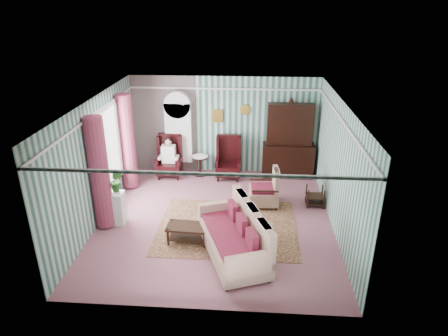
# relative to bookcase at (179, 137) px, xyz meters

# --- Properties ---
(floor) EXTENTS (6.00, 6.00, 0.00)m
(floor) POSITION_rel_bookcase_xyz_m (1.35, -2.84, -1.12)
(floor) COLOR #91545C
(floor) RESTS_ON ground
(room_shell) EXTENTS (5.53, 6.02, 2.91)m
(room_shell) POSITION_rel_bookcase_xyz_m (0.73, -2.66, 0.89)
(room_shell) COLOR #356258
(room_shell) RESTS_ON ground
(bookcase) EXTENTS (0.80, 0.28, 2.24)m
(bookcase) POSITION_rel_bookcase_xyz_m (0.00, 0.00, 0.00)
(bookcase) COLOR silver
(bookcase) RESTS_ON floor
(dresser_hutch) EXTENTS (1.50, 0.56, 2.36)m
(dresser_hutch) POSITION_rel_bookcase_xyz_m (3.25, -0.12, 0.06)
(dresser_hutch) COLOR black
(dresser_hutch) RESTS_ON floor
(wingback_left) EXTENTS (0.76, 0.80, 1.25)m
(wingback_left) POSITION_rel_bookcase_xyz_m (-0.25, -0.39, -0.50)
(wingback_left) COLOR black
(wingback_left) RESTS_ON floor
(wingback_right) EXTENTS (0.76, 0.80, 1.25)m
(wingback_right) POSITION_rel_bookcase_xyz_m (1.50, -0.39, -0.50)
(wingback_right) COLOR black
(wingback_right) RESTS_ON floor
(seated_woman) EXTENTS (0.44, 0.40, 1.18)m
(seated_woman) POSITION_rel_bookcase_xyz_m (-0.25, -0.39, -0.53)
(seated_woman) COLOR beige
(seated_woman) RESTS_ON floor
(round_side_table) EXTENTS (0.50, 0.50, 0.60)m
(round_side_table) POSITION_rel_bookcase_xyz_m (0.65, -0.24, -0.82)
(round_side_table) COLOR black
(round_side_table) RESTS_ON floor
(nest_table) EXTENTS (0.45, 0.38, 0.54)m
(nest_table) POSITION_rel_bookcase_xyz_m (3.82, -1.94, -0.85)
(nest_table) COLOR black
(nest_table) RESTS_ON floor
(plant_stand) EXTENTS (0.55, 0.35, 0.80)m
(plant_stand) POSITION_rel_bookcase_xyz_m (-1.05, -3.14, -0.72)
(plant_stand) COLOR silver
(plant_stand) RESTS_ON floor
(rug) EXTENTS (3.20, 2.60, 0.01)m
(rug) POSITION_rel_bookcase_xyz_m (1.65, -3.14, -1.11)
(rug) COLOR #49181E
(rug) RESTS_ON floor
(sofa) EXTENTS (1.63, 2.40, 1.07)m
(sofa) POSITION_rel_bookcase_xyz_m (1.82, -4.27, -0.59)
(sofa) COLOR beige
(sofa) RESTS_ON floor
(floral_armchair) EXTENTS (0.81, 0.84, 1.01)m
(floral_armchair) POSITION_rel_bookcase_xyz_m (2.51, -1.98, -0.62)
(floral_armchair) COLOR #C0B094
(floral_armchair) RESTS_ON floor
(coffee_table) EXTENTS (0.94, 0.54, 0.40)m
(coffee_table) POSITION_rel_bookcase_xyz_m (0.83, -3.80, -0.92)
(coffee_table) COLOR black
(coffee_table) RESTS_ON floor
(potted_plant_a) EXTENTS (0.44, 0.42, 0.39)m
(potted_plant_a) POSITION_rel_bookcase_xyz_m (-1.09, -3.28, -0.13)
(potted_plant_a) COLOR #26541A
(potted_plant_a) RESTS_ON plant_stand
(potted_plant_b) EXTENTS (0.30, 0.24, 0.54)m
(potted_plant_b) POSITION_rel_bookcase_xyz_m (-0.92, -3.06, -0.05)
(potted_plant_b) COLOR #1F571B
(potted_plant_b) RESTS_ON plant_stand
(potted_plant_c) EXTENTS (0.23, 0.23, 0.41)m
(potted_plant_c) POSITION_rel_bookcase_xyz_m (-1.16, -3.12, -0.12)
(potted_plant_c) COLOR #19501A
(potted_plant_c) RESTS_ON plant_stand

